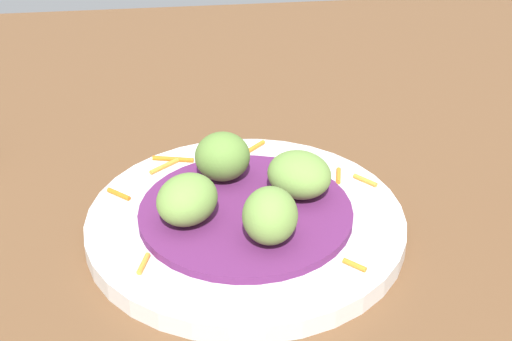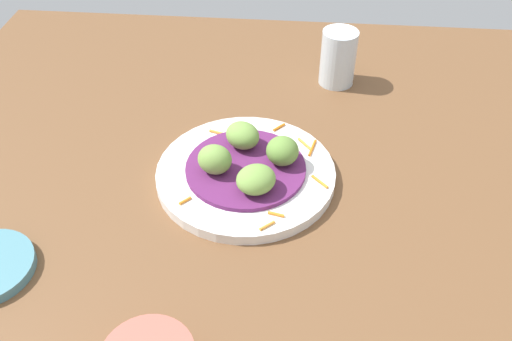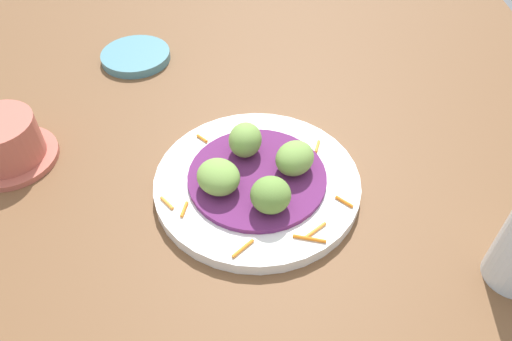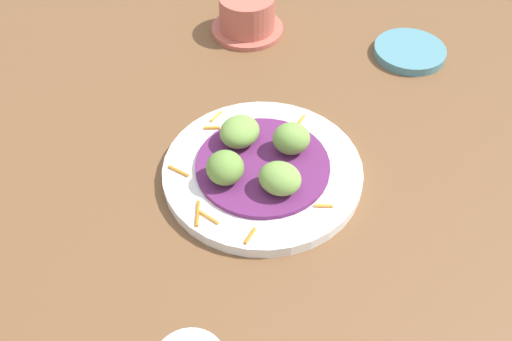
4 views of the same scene
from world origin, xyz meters
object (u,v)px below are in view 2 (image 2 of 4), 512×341
(main_plate, at_px, (249,174))
(water_glass, at_px, (338,58))
(guac_scoop_right, at_px, (282,151))
(guac_scoop_back, at_px, (243,135))
(guac_scoop_left, at_px, (215,159))
(guac_scoop_center, at_px, (256,179))

(main_plate, height_order, water_glass, water_glass)
(guac_scoop_right, distance_m, guac_scoop_back, 0.07)
(guac_scoop_right, bearing_deg, guac_scoop_left, 106.87)
(guac_scoop_right, relative_size, guac_scoop_back, 0.89)
(guac_scoop_back, relative_size, water_glass, 0.53)
(guac_scoop_back, xyz_separation_m, water_glass, (0.22, -0.14, 0.01))
(guac_scoop_center, bearing_deg, water_glass, -20.00)
(guac_scoop_center, height_order, guac_scoop_right, guac_scoop_right)
(guac_scoop_center, relative_size, guac_scoop_back, 1.04)
(guac_scoop_left, height_order, water_glass, water_glass)
(main_plate, distance_m, guac_scoop_right, 0.06)
(guac_scoop_left, height_order, guac_scoop_right, guac_scoop_left)
(main_plate, height_order, guac_scoop_right, guac_scoop_right)
(guac_scoop_left, distance_m, guac_scoop_center, 0.07)
(main_plate, bearing_deg, guac_scoop_left, 106.87)
(main_plate, height_order, guac_scoop_back, guac_scoop_back)
(guac_scoop_right, xyz_separation_m, water_glass, (0.25, -0.08, 0.01))
(main_plate, relative_size, guac_scoop_left, 5.35)
(guac_scoop_center, relative_size, water_glass, 0.55)
(main_plate, relative_size, water_glass, 2.61)
(main_plate, relative_size, guac_scoop_back, 4.91)
(guac_scoop_center, bearing_deg, guac_scoop_right, -28.13)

